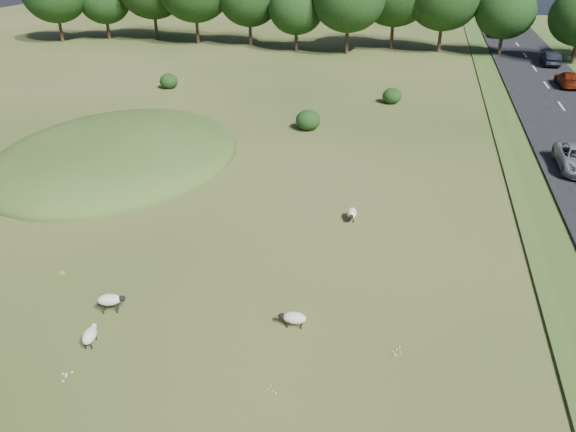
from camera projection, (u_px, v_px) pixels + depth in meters
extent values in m
plane|color=#314E18|center=(311.00, 134.00, 43.13)|extent=(160.00, 160.00, 0.00)
ellipsoid|color=#33561E|center=(118.00, 157.00, 38.69)|extent=(16.00, 20.00, 4.00)
cube|color=black|center=(566.00, 114.00, 47.57)|extent=(8.00, 150.00, 0.25)
cylinder|color=black|center=(60.00, 28.00, 79.56)|extent=(0.44, 0.44, 3.77)
cylinder|color=black|center=(108.00, 28.00, 81.77)|extent=(0.44, 0.44, 3.12)
ellipsoid|color=black|center=(104.00, 0.00, 80.05)|extent=(7.28, 7.28, 6.55)
cylinder|color=black|center=(156.00, 25.00, 81.01)|extent=(0.44, 0.44, 4.21)
cylinder|color=black|center=(197.00, 28.00, 77.97)|extent=(0.44, 0.44, 4.18)
cylinder|color=black|center=(250.00, 32.00, 77.14)|extent=(0.44, 0.44, 3.61)
cylinder|color=black|center=(296.00, 39.00, 73.33)|extent=(0.44, 0.44, 3.02)
ellipsoid|color=black|center=(296.00, 9.00, 71.68)|extent=(7.04, 7.04, 6.34)
cylinder|color=black|center=(347.00, 38.00, 71.34)|extent=(0.44, 0.44, 3.90)
cylinder|color=black|center=(392.00, 32.00, 74.42)|extent=(0.44, 0.44, 4.22)
cylinder|color=black|center=(440.00, 36.00, 72.35)|extent=(0.44, 0.44, 3.94)
cylinder|color=black|center=(501.00, 43.00, 70.18)|extent=(0.44, 0.44, 3.09)
ellipsoid|color=black|center=(506.00, 12.00, 68.49)|extent=(7.20, 7.20, 6.48)
cylinder|color=black|center=(575.00, 51.00, 65.44)|extent=(0.44, 0.44, 3.12)
ellipsoid|color=black|center=(308.00, 120.00, 43.76)|extent=(1.94, 1.94, 1.58)
ellipsoid|color=black|center=(392.00, 96.00, 50.65)|extent=(1.73, 1.73, 1.42)
ellipsoid|color=black|center=(169.00, 81.00, 55.63)|extent=(1.80, 1.80, 1.47)
ellipsoid|color=beige|center=(90.00, 336.00, 20.84)|extent=(0.67, 0.99, 0.47)
ellipsoid|color=silver|center=(94.00, 327.00, 21.26)|extent=(0.28, 0.34, 0.23)
cylinder|color=black|center=(90.00, 338.00, 21.22)|extent=(0.07, 0.07, 0.17)
cylinder|color=black|center=(96.00, 338.00, 21.22)|extent=(0.07, 0.07, 0.17)
cylinder|color=black|center=(85.00, 347.00, 20.75)|extent=(0.07, 0.07, 0.17)
cylinder|color=black|center=(92.00, 347.00, 20.74)|extent=(0.07, 0.07, 0.17)
ellipsoid|color=beige|center=(295.00, 318.00, 21.79)|extent=(0.95, 0.55, 0.47)
ellipsoid|color=black|center=(282.00, 316.00, 21.85)|extent=(0.31, 0.25, 0.24)
cylinder|color=black|center=(287.00, 326.00, 21.87)|extent=(0.07, 0.07, 0.17)
cylinder|color=black|center=(288.00, 322.00, 22.08)|extent=(0.07, 0.07, 0.17)
cylinder|color=black|center=(301.00, 327.00, 21.80)|extent=(0.07, 0.07, 0.17)
cylinder|color=black|center=(302.00, 323.00, 22.00)|extent=(0.07, 0.07, 0.17)
ellipsoid|color=beige|center=(352.00, 213.00, 29.96)|extent=(0.58, 0.99, 0.49)
ellipsoid|color=black|center=(351.00, 217.00, 29.49)|extent=(0.26, 0.33, 0.25)
cylinder|color=black|center=(353.00, 221.00, 29.84)|extent=(0.07, 0.07, 0.18)
cylinder|color=black|center=(349.00, 221.00, 29.88)|extent=(0.07, 0.07, 0.18)
cylinder|color=black|center=(354.00, 216.00, 30.34)|extent=(0.07, 0.07, 0.18)
cylinder|color=black|center=(350.00, 216.00, 30.37)|extent=(0.07, 0.07, 0.18)
ellipsoid|color=beige|center=(109.00, 300.00, 22.57)|extent=(1.05, 0.78, 0.48)
ellipsoid|color=black|center=(122.00, 298.00, 22.60)|extent=(0.36, 0.32, 0.24)
cylinder|color=black|center=(118.00, 306.00, 22.89)|extent=(0.07, 0.07, 0.34)
cylinder|color=black|center=(117.00, 309.00, 22.68)|extent=(0.07, 0.07, 0.34)
cylinder|color=black|center=(104.00, 307.00, 22.84)|extent=(0.07, 0.07, 0.34)
cylinder|color=black|center=(103.00, 310.00, 22.63)|extent=(0.07, 0.07, 0.34)
imported|color=maroon|center=(568.00, 79.00, 55.46)|extent=(1.96, 4.81, 1.40)
imported|color=black|center=(550.00, 58.00, 64.44)|extent=(1.62, 4.64, 1.53)
imported|color=maroon|center=(499.00, 31.00, 82.67)|extent=(2.47, 5.36, 1.49)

